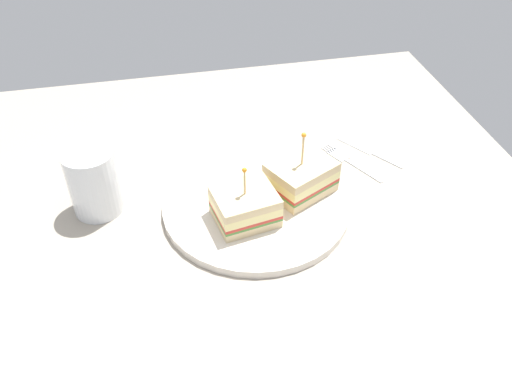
% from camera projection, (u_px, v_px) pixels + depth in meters
% --- Properties ---
extents(ground_plane, '(0.90, 0.90, 0.02)m').
position_uv_depth(ground_plane, '(256.00, 213.00, 0.82)').
color(ground_plane, '#9E9384').
extents(plate, '(0.28, 0.28, 0.01)m').
position_uv_depth(plate, '(256.00, 205.00, 0.81)').
color(plate, silver).
rests_on(plate, ground_plane).
extents(sandwich_half_front, '(0.09, 0.10, 0.09)m').
position_uv_depth(sandwich_half_front, '(245.00, 206.00, 0.76)').
color(sandwich_half_front, beige).
rests_on(sandwich_half_front, plate).
extents(sandwich_half_back, '(0.11, 0.12, 0.11)m').
position_uv_depth(sandwich_half_back, '(301.00, 177.00, 0.81)').
color(sandwich_half_back, beige).
rests_on(sandwich_half_back, plate).
extents(drink_glass, '(0.07, 0.07, 0.10)m').
position_uv_depth(drink_glass, '(94.00, 184.00, 0.79)').
color(drink_glass, gold).
rests_on(drink_glass, ground_plane).
extents(fork, '(0.12, 0.07, 0.00)m').
position_uv_depth(fork, '(346.00, 159.00, 0.91)').
color(fork, silver).
rests_on(fork, ground_plane).
extents(knife, '(0.11, 0.08, 0.00)m').
position_uv_depth(knife, '(366.00, 150.00, 0.93)').
color(knife, silver).
rests_on(knife, ground_plane).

